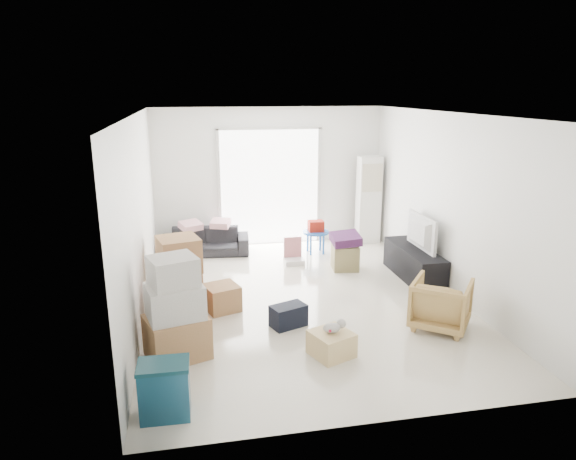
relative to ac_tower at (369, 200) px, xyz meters
The scene contains 21 objects.
room_shell 3.32m from the ac_tower, 126.35° to the right, with size 4.98×6.48×3.18m.
sliding_door 2.01m from the ac_tower, behind, with size 2.10×0.04×2.33m.
ac_tower is the anchor object (origin of this frame).
tv_console 2.22m from the ac_tower, 88.65° to the right, with size 0.46×1.53×0.51m, color black.
television 2.15m from the ac_tower, 88.65° to the right, with size 0.96×0.56×0.13m, color black.
sofa 3.33m from the ac_tower, behind, with size 1.65×0.48×0.64m, color #26262B.
pillow_left 3.54m from the ac_tower, behind, with size 0.40×0.32×0.13m, color #CD959C.
pillow_right 2.98m from the ac_tower, behind, with size 0.35×0.28×0.12m, color #CD959C.
armchair 3.95m from the ac_tower, 95.66° to the right, with size 0.70×0.66×0.72m, color tan.
storage_bins 6.46m from the ac_tower, 126.76° to the right, with size 0.49×0.35×0.56m.
box_stack_a 5.51m from the ac_tower, 133.01° to the right, with size 0.81×0.75×1.22m.
box_stack_b 4.95m from the ac_tower, 139.74° to the right, with size 0.62×0.59×0.68m.
box_stack_c 4.42m from the ac_tower, 147.70° to the right, with size 0.68×0.68×0.97m.
loose_box 4.27m from the ac_tower, 138.40° to the right, with size 0.44×0.44×0.37m, color #A46D4A.
duffel_bag 4.25m from the ac_tower, 123.74° to the right, with size 0.45×0.27×0.29m, color black.
ottoman 1.87m from the ac_tower, 122.19° to the right, with size 0.43×0.43×0.43m, color #8E8453.
blanket 1.79m from the ac_tower, 122.19° to the right, with size 0.48×0.48×0.14m, color #502154.
kids_table 1.38m from the ac_tower, 157.56° to the right, with size 0.50×0.50×0.63m.
toy_walker 2.14m from the ac_tower, 150.18° to the right, with size 0.35×0.30×0.46m.
wood_crate 4.82m from the ac_tower, 114.55° to the right, with size 0.44×0.44×0.29m, color #E4BF83.
plush_bunny 4.78m from the ac_tower, 114.24° to the right, with size 0.29×0.16×0.14m.
Camera 1 is at (-1.58, -6.92, 3.02)m, focal length 32.00 mm.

